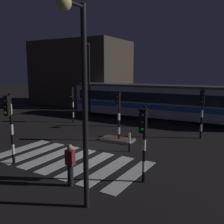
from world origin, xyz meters
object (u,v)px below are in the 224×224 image
object	(u,v)px
traffic_light_corner_near_right	(144,133)
traffic_light_corner_far_right	(202,106)
street_lamp_trackside_left	(88,70)
tram	(159,101)
traffic_light_kerb_mid_left	(10,118)
pedestrian_waiting_at_kerb	(70,165)
street_lamp_near_kerb	(79,82)
bollard_island_edge	(129,142)
traffic_light_corner_far_left	(72,99)
traffic_light_median_centre	(118,109)

from	to	relation	value
traffic_light_corner_near_right	traffic_light_corner_far_right	distance (m)	8.35
street_lamp_trackside_left	tram	xyz separation A→B (m)	(6.93, 1.50, -2.86)
traffic_light_kerb_mid_left	pedestrian_waiting_at_kerb	size ratio (longest dim) A/B	2.04
traffic_light_corner_near_right	traffic_light_kerb_mid_left	size ratio (longest dim) A/B	0.91
street_lamp_near_kerb	street_lamp_trackside_left	distance (m)	17.75
traffic_light_corner_near_right	street_lamp_near_kerb	world-z (taller)	street_lamp_near_kerb
traffic_light_corner_far_right	bollard_island_edge	size ratio (longest dim) A/B	3.06
traffic_light_corner_far_right	tram	xyz separation A→B (m)	(-4.65, 5.06, -0.49)
pedestrian_waiting_at_kerb	street_lamp_trackside_left	bearing A→B (deg)	121.76
traffic_light_kerb_mid_left	bollard_island_edge	bearing A→B (deg)	47.62
traffic_light_corner_far_left	street_lamp_trackside_left	bearing A→B (deg)	101.02
traffic_light_kerb_mid_left	bollard_island_edge	world-z (taller)	traffic_light_kerb_mid_left
traffic_light_median_centre	tram	world-z (taller)	tram
street_lamp_near_kerb	traffic_light_corner_far_right	bearing A→B (deg)	81.11
tram	traffic_light_corner_far_left	bearing A→B (deg)	-141.71
traffic_light_corner_far_right	tram	bearing A→B (deg)	132.57
pedestrian_waiting_at_kerb	traffic_light_corner_far_right	bearing A→B (deg)	72.08
traffic_light_corner_near_right	traffic_light_corner_far_right	size ratio (longest dim) A/B	0.93
traffic_light_kerb_mid_left	tram	bearing A→B (deg)	80.07
street_lamp_trackside_left	bollard_island_edge	size ratio (longest dim) A/B	6.56
traffic_light_median_centre	traffic_light_corner_near_right	bearing A→B (deg)	-53.19
traffic_light_corner_near_right	street_lamp_near_kerb	size ratio (longest dim) A/B	0.48
traffic_light_corner_far_right	traffic_light_median_centre	xyz separation A→B (m)	(-4.54, -3.31, -0.10)
traffic_light_corner_far_left	pedestrian_waiting_at_kerb	size ratio (longest dim) A/B	1.86
traffic_light_median_centre	street_lamp_near_kerb	distance (m)	8.63
tram	traffic_light_corner_near_right	bearing A→B (deg)	-73.93
traffic_light_corner_far_right	pedestrian_waiting_at_kerb	size ratio (longest dim) A/B	1.99
street_lamp_near_kerb	bollard_island_edge	distance (m)	7.42
traffic_light_corner_near_right	tram	bearing A→B (deg)	106.07
traffic_light_corner_near_right	traffic_light_corner_far_right	world-z (taller)	traffic_light_corner_far_right
traffic_light_corner_near_right	tram	size ratio (longest dim) A/B	0.18
traffic_light_median_centre	street_lamp_trackside_left	bearing A→B (deg)	135.68
traffic_light_corner_far_right	tram	size ratio (longest dim) A/B	0.20
traffic_light_corner_far_left	bollard_island_edge	world-z (taller)	traffic_light_corner_far_left
traffic_light_median_centre	tram	distance (m)	8.39
tram	bollard_island_edge	world-z (taller)	tram
street_lamp_trackside_left	pedestrian_waiting_at_kerb	distance (m)	16.32
pedestrian_waiting_at_kerb	bollard_island_edge	distance (m)	5.08
tram	pedestrian_waiting_at_kerb	xyz separation A→B (m)	(1.44, -15.01, -0.87)
traffic_light_corner_far_left	bollard_island_edge	bearing A→B (deg)	-32.34
traffic_light_kerb_mid_left	tram	xyz separation A→B (m)	(2.54, 14.53, -0.55)
street_lamp_trackside_left	tram	distance (m)	7.64
traffic_light_kerb_mid_left	bollard_island_edge	xyz separation A→B (m)	(4.19, 4.59, -1.74)
traffic_light_corner_far_left	traffic_light_corner_near_right	bearing A→B (deg)	-39.84
traffic_light_kerb_mid_left	street_lamp_near_kerb	xyz separation A→B (m)	(5.44, -1.75, 1.92)
traffic_light_corner_near_right	traffic_light_corner_far_right	bearing A→B (deg)	84.51
traffic_light_median_centre	bollard_island_edge	size ratio (longest dim) A/B	2.94
street_lamp_near_kerb	bollard_island_edge	world-z (taller)	street_lamp_near_kerb
traffic_light_median_centre	tram	bearing A→B (deg)	90.77
street_lamp_trackside_left	traffic_light_kerb_mid_left	bearing A→B (deg)	-71.40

